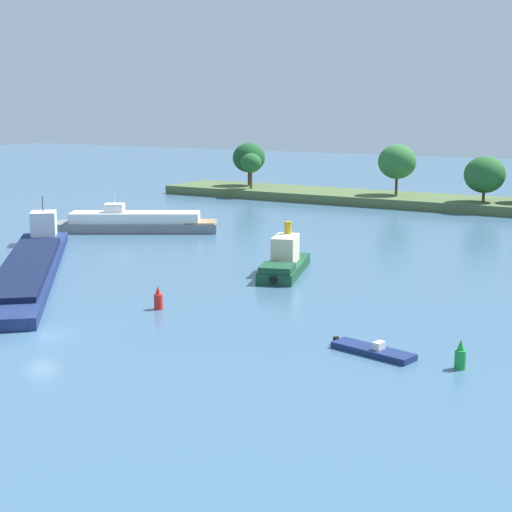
% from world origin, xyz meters
% --- Properties ---
extents(ground_plane, '(400.00, 400.00, 0.00)m').
position_xyz_m(ground_plane, '(0.00, 0.00, 0.00)').
color(ground_plane, '#3D607F').
extents(treeline_island, '(94.56, 12.63, 9.63)m').
position_xyz_m(treeline_island, '(1.75, 82.77, 2.56)').
color(treeline_island, '#4C6038').
rests_on(treeline_island, ground).
extents(cargo_barge, '(28.75, 33.20, 5.60)m').
position_xyz_m(cargo_barge, '(-16.22, 14.94, 0.82)').
color(cargo_barge, navy).
rests_on(cargo_barge, ground).
extents(tugboat, '(6.48, 11.71, 4.82)m').
position_xyz_m(tugboat, '(5.39, 26.83, 1.21)').
color(tugboat, '#19472D').
rests_on(tugboat, ground).
extents(white_riverboat, '(20.46, 14.20, 5.00)m').
position_xyz_m(white_riverboat, '(-22.87, 39.82, 1.18)').
color(white_riverboat, slate).
rests_on(white_riverboat, ground).
extents(fishing_skiff, '(6.11, 2.84, 0.92)m').
position_xyz_m(fishing_skiff, '(21.82, 7.94, 0.23)').
color(fishing_skiff, navy).
rests_on(fishing_skiff, ground).
extents(channel_buoy_red, '(0.70, 0.70, 1.90)m').
position_xyz_m(channel_buoy_red, '(2.73, 10.18, 0.81)').
color(channel_buoy_red, red).
rests_on(channel_buoy_red, ground).
extents(channel_buoy_green, '(0.70, 0.70, 1.90)m').
position_xyz_m(channel_buoy_green, '(27.58, 7.85, 0.81)').
color(channel_buoy_green, green).
rests_on(channel_buoy_green, ground).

